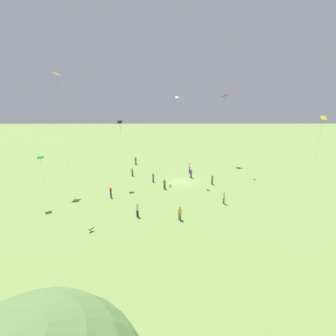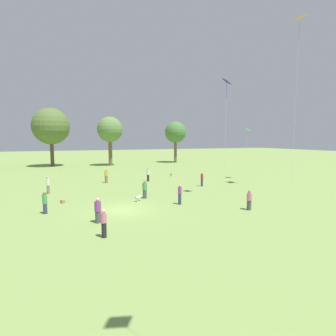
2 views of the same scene
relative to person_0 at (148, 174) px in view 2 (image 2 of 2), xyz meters
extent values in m
plane|color=#7A994C|center=(-6.37, -13.07, -0.95)|extent=(240.00, 240.00, 0.00)
cylinder|color=brown|center=(-12.56, 26.20, 1.82)|extent=(0.73, 0.73, 5.54)
sphere|color=#516B33|center=(-12.56, 26.20, 7.40)|extent=(7.48, 7.48, 7.48)
cylinder|color=brown|center=(-0.94, 23.54, 1.93)|extent=(0.80, 0.80, 5.75)
sphere|color=#5B7F42|center=(-0.94, 23.54, 6.83)|extent=(5.42, 5.42, 5.42)
cylinder|color=brown|center=(15.09, 25.03, 1.79)|extent=(0.68, 0.68, 5.46)
sphere|color=#477538|center=(15.09, 25.03, 6.44)|extent=(5.13, 5.13, 5.13)
cylinder|color=#232328|center=(0.00, 0.00, -0.49)|extent=(0.37, 0.37, 0.91)
cylinder|color=white|center=(0.00, 0.00, 0.32)|extent=(0.44, 0.44, 0.73)
sphere|color=tan|center=(0.00, 0.00, 0.81)|extent=(0.24, 0.24, 0.24)
cylinder|color=#847056|center=(-12.19, -3.79, -0.51)|extent=(0.37, 0.37, 0.88)
cylinder|color=white|center=(-12.19, -3.79, 0.30)|extent=(0.44, 0.44, 0.74)
sphere|color=tan|center=(-12.19, -3.79, 0.79)|extent=(0.24, 0.24, 0.24)
cylinder|color=#333D5B|center=(4.88, -6.09, -0.49)|extent=(0.30, 0.30, 0.90)
cylinder|color=#B72D2D|center=(4.88, -6.09, 0.26)|extent=(0.35, 0.35, 0.60)
sphere|color=beige|center=(4.88, -6.09, 0.68)|extent=(0.24, 0.24, 0.24)
cylinder|color=#4C4C51|center=(-3.46, -9.72, -0.55)|extent=(0.52, 0.52, 0.80)
cylinder|color=#4C9956|center=(-3.46, -9.72, 0.21)|extent=(0.61, 0.61, 0.70)
sphere|color=#A87A56|center=(-3.46, -9.72, 0.68)|extent=(0.24, 0.24, 0.24)
cylinder|color=#4C4C51|center=(3.09, -16.91, -0.55)|extent=(0.38, 0.38, 0.79)
cylinder|color=pink|center=(3.09, -16.91, 0.15)|extent=(0.44, 0.44, 0.60)
sphere|color=#A87A56|center=(3.09, -16.91, 0.57)|extent=(0.24, 0.24, 0.24)
cylinder|color=#232328|center=(-8.66, -18.56, -0.50)|extent=(0.34, 0.34, 0.89)
cylinder|color=pink|center=(-8.66, -18.56, 0.22)|extent=(0.40, 0.40, 0.57)
sphere|color=beige|center=(-8.66, -18.56, 0.63)|extent=(0.24, 0.24, 0.24)
cylinder|color=#333D5B|center=(-1.33, -13.15, -0.48)|extent=(0.38, 0.38, 0.94)
cylinder|color=purple|center=(-1.33, -13.15, 0.29)|extent=(0.45, 0.45, 0.59)
sphere|color=tan|center=(-1.33, -13.15, 0.70)|extent=(0.24, 0.24, 0.24)
cylinder|color=#4C4C51|center=(-8.63, -15.66, -0.54)|extent=(0.51, 0.51, 0.81)
cylinder|color=purple|center=(-8.63, -15.66, 0.21)|extent=(0.60, 0.60, 0.69)
sphere|color=beige|center=(-8.63, -15.66, 0.67)|extent=(0.24, 0.24, 0.24)
cylinder|color=#333D5B|center=(-12.09, -11.90, -0.55)|extent=(0.30, 0.30, 0.78)
cylinder|color=#4C9956|center=(-12.09, -11.90, 0.20)|extent=(0.35, 0.35, 0.73)
sphere|color=#A87A56|center=(-12.09, -11.90, 0.69)|extent=(0.24, 0.24, 0.24)
cylinder|color=#847056|center=(-5.46, 0.85, -0.49)|extent=(0.39, 0.39, 0.92)
cylinder|color=gold|center=(-5.46, 0.85, 0.27)|extent=(0.46, 0.46, 0.61)
sphere|color=#A87A56|center=(-5.46, 0.85, 0.70)|extent=(0.24, 0.24, 0.24)
cube|color=green|center=(13.50, -3.64, 6.10)|extent=(1.05, 1.03, 0.46)
cylinder|color=orange|center=(13.50, -3.64, 5.41)|extent=(0.04, 0.04, 0.90)
cylinder|color=silver|center=(13.50, -3.64, 2.58)|extent=(0.01, 0.01, 7.05)
cube|color=orange|center=(13.43, -11.55, 17.66)|extent=(1.19, 1.26, 0.48)
cylinder|color=#E54C99|center=(13.43, -11.55, 16.35)|extent=(0.04, 0.04, 1.90)
cylinder|color=silver|center=(13.43, -11.55, 8.36)|extent=(0.01, 0.01, 18.61)
cube|color=black|center=(4.05, -12.00, 10.19)|extent=(0.99, 0.90, 0.56)
cylinder|color=blue|center=(4.05, -12.00, 9.34)|extent=(0.04, 0.04, 1.24)
cylinder|color=silver|center=(4.05, -12.00, 4.62)|extent=(0.01, 0.01, 11.14)
cylinder|color=silver|center=(-4.46, -10.74, -0.57)|extent=(0.56, 0.48, 0.28)
sphere|color=silver|center=(-4.17, -10.58, -0.53)|extent=(0.25, 0.25, 0.25)
cylinder|color=silver|center=(-4.46, -10.74, -0.83)|extent=(0.12, 0.12, 0.23)
cylinder|color=tan|center=(4.94, 3.58, -0.58)|extent=(0.50, 0.55, 0.27)
sphere|color=tan|center=(4.75, 3.33, -0.54)|extent=(0.24, 0.24, 0.24)
cylinder|color=tan|center=(4.94, 3.58, -0.83)|extent=(0.12, 0.12, 0.24)
cube|color=#A58459|center=(-10.85, -8.83, -0.79)|extent=(0.44, 0.44, 0.31)
camera|label=1|loc=(-3.76, 26.39, 13.37)|focal=24.00mm
camera|label=2|loc=(-10.76, -33.55, 4.73)|focal=28.00mm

